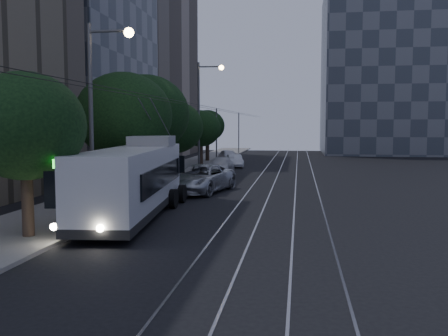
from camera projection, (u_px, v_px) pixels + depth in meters
name	position (u px, v px, depth m)	size (l,w,h in m)	color
ground	(223.00, 216.00, 23.41)	(120.00, 120.00, 0.00)	black
sidewalk	(174.00, 172.00, 44.22)	(5.00, 90.00, 0.15)	gray
tram_rails	(287.00, 175.00, 42.74)	(4.52, 90.00, 0.02)	#929199
overhead_wires	(201.00, 134.00, 43.55)	(2.23, 90.00, 6.00)	black
building_glass_mid	(58.00, 27.00, 46.73)	(14.40, 18.40, 26.80)	#3E444F
building_tan_far	(129.00, 25.00, 66.08)	(14.40, 22.40, 34.80)	gray
building_distant_right	(399.00, 72.00, 73.88)	(22.00, 18.00, 24.00)	#3E444F
trolleybus	(135.00, 180.00, 23.24)	(3.72, 12.48, 5.63)	silver
pickup_silver	(200.00, 179.00, 31.62)	(2.90, 6.30, 1.75)	silver
car_white_a	(200.00, 171.00, 39.80)	(1.43, 3.54, 1.21)	silver
car_white_b	(220.00, 166.00, 43.04)	(1.98, 4.86, 1.41)	silver
car_white_c	(235.00, 161.00, 50.40)	(1.33, 3.81, 1.26)	white
car_white_d	(228.00, 156.00, 55.59)	(1.80, 4.47, 1.52)	silver
tree_0	(25.00, 126.00, 18.30)	(4.45, 4.45, 6.25)	black
tree_1	(124.00, 116.00, 28.62)	(5.55, 5.55, 7.30)	black
tree_2	(146.00, 114.00, 32.67)	(5.73, 5.73, 7.56)	black
tree_3	(174.00, 127.00, 42.19)	(4.92, 4.92, 6.30)	black
tree_4	(201.00, 129.00, 51.01)	(4.14, 4.14, 5.77)	black
tree_5	(207.00, 126.00, 57.40)	(4.01, 4.01, 5.97)	black
streetlamp_near	(99.00, 101.00, 22.28)	(2.16, 0.44, 8.75)	#545557
streetlamp_far	(203.00, 106.00, 44.77)	(2.38, 0.44, 9.83)	#545557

